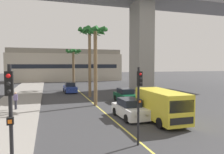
{
  "coord_description": "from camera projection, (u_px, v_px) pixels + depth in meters",
  "views": [
    {
      "loc": [
        -4.9,
        -1.7,
        4.34
      ],
      "look_at": [
        0.0,
        14.0,
        3.35
      ],
      "focal_mm": 33.54,
      "sensor_mm": 36.0,
      "label": 1
    }
  ],
  "objects": [
    {
      "name": "traffic_light_median_near",
      "position": [
        139.0,
        95.0,
        11.03
      ],
      "size": [
        0.24,
        0.37,
        4.2
      ],
      "color": "black",
      "rests_on": "ground"
    },
    {
      "name": "car_queue_front",
      "position": [
        125.0,
        96.0,
        24.24
      ],
      "size": [
        1.85,
        4.11,
        1.56
      ],
      "color": "#0C4728",
      "rests_on": "ground"
    },
    {
      "name": "pedestrian_near_crosswalk",
      "position": [
        16.0,
        100.0,
        19.49
      ],
      "size": [
        0.34,
        0.22,
        1.62
      ],
      "color": "#2D2D38",
      "rests_on": "sidewalk_left"
    },
    {
      "name": "palm_tree_far_median",
      "position": [
        73.0,
        57.0,
        36.02
      ],
      "size": [
        2.81,
        2.81,
        7.04
      ],
      "color": "brown",
      "rests_on": "ground"
    },
    {
      "name": "car_queue_third",
      "position": [
        130.0,
        109.0,
        16.96
      ],
      "size": [
        1.93,
        4.15,
        1.56
      ],
      "color": "white",
      "rests_on": "ground"
    },
    {
      "name": "palm_tree_near_median",
      "position": [
        95.0,
        42.0,
        21.82
      ],
      "size": [
        2.67,
        2.69,
        8.33
      ],
      "color": "brown",
      "rests_on": "ground"
    },
    {
      "name": "car_queue_second",
      "position": [
        70.0,
        88.0,
        32.38
      ],
      "size": [
        1.91,
        4.14,
        1.56
      ],
      "color": "navy",
      "rests_on": "ground"
    },
    {
      "name": "traffic_light_left_sidewalk_corner",
      "position": [
        10.0,
        111.0,
        6.64
      ],
      "size": [
        0.24,
        0.37,
        4.2
      ],
      "color": "black",
      "rests_on": "sidewalk_left"
    },
    {
      "name": "delivery_van",
      "position": [
        161.0,
        105.0,
        15.78
      ],
      "size": [
        2.22,
        5.28,
        2.36
      ],
      "color": "yellow",
      "rests_on": "ground"
    },
    {
      "name": "lane_stripe_center",
      "position": [
        88.0,
        99.0,
        26.2
      ],
      "size": [
        0.14,
        56.0,
        0.01
      ],
      "primitive_type": "cube",
      "color": "#DBCC4C",
      "rests_on": "ground"
    },
    {
      "name": "palm_tree_mid_median",
      "position": [
        90.0,
        40.0,
        27.52
      ],
      "size": [
        3.1,
        3.11,
        9.24
      ],
      "color": "brown",
      "rests_on": "ground"
    },
    {
      "name": "pier_building_backdrop",
      "position": [
        66.0,
        65.0,
        55.61
      ],
      "size": [
        28.59,
        8.04,
        8.27
      ],
      "color": "#BCB29E",
      "rests_on": "ground"
    },
    {
      "name": "sidewalk_left",
      "position": [
        6.0,
        120.0,
        16.2
      ],
      "size": [
        4.8,
        80.0,
        0.15
      ],
      "primitive_type": "cube",
      "color": "gray",
      "rests_on": "ground"
    }
  ]
}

